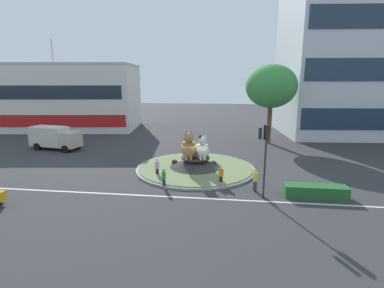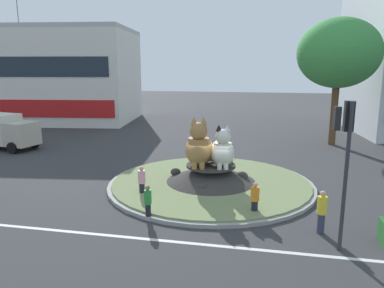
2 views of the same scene
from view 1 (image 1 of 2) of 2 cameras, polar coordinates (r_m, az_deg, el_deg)
The scene contains 15 objects.
ground_plane at distance 28.32m, azimuth 0.69°, elevation -4.96°, with size 160.00×160.00×0.00m, color #333335.
lane_centreline at distance 21.78m, azimuth -1.41°, elevation -10.43°, with size 112.00×0.20×0.01m, color silver.
roundabout_island at distance 28.20m, azimuth 0.70°, elevation -4.19°, with size 11.44×11.44×1.22m.
cat_statue_tabby at distance 27.51m, azimuth -0.62°, elevation -0.67°, with size 1.80×2.92×2.77m.
cat_statue_white at distance 27.48m, azimuth 2.01°, elevation -1.00°, with size 1.64×2.50×2.38m.
traffic_light_mast at distance 21.14m, azimuth 14.02°, elevation -0.29°, with size 0.71×0.58×5.41m.
shophouse_block at distance 56.01m, azimuth -22.75°, elevation 8.51°, with size 24.08×14.99×15.59m.
office_tower at distance 52.43m, azimuth 28.29°, elevation 19.64°, with size 18.76×15.71×32.62m.
clipped_hedge_strip at distance 23.53m, azimuth 23.02°, elevation -8.52°, with size 4.48×1.20×0.90m, color #235B28.
broadleaf_tree_behind_island at distance 40.38m, azimuth 15.27°, elevation 10.84°, with size 6.71×6.71×10.53m.
pedestrian_pink_shirt at distance 26.16m, azimuth -6.85°, elevation -4.57°, with size 0.37×0.37×1.64m.
pedestrian_green_shirt at distance 23.46m, azimuth -5.54°, elevation -6.62°, with size 0.32×0.32×1.57m.
pedestrian_yellow_shirt at distance 23.12m, azimuth 12.30°, elevation -6.86°, with size 0.38×0.38×1.78m.
pedestrian_orange_shirt at distance 24.23m, azimuth 5.73°, elevation -6.05°, with size 0.39×0.39×1.56m.
delivery_box_truck at distance 39.86m, azimuth -25.35°, elevation 1.21°, with size 6.61×3.34×2.82m.
Camera 1 is at (3.02, -26.85, 8.47)m, focal length 27.21 mm.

